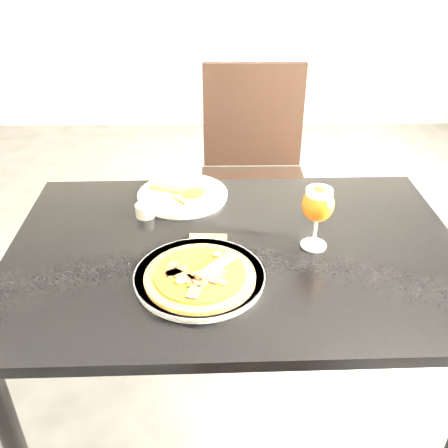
{
  "coord_description": "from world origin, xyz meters",
  "views": [
    {
      "loc": [
        0.2,
        -1.02,
        1.49
      ],
      "look_at": [
        0.22,
        0.06,
        0.83
      ],
      "focal_mm": 40.0,
      "sensor_mm": 36.0,
      "label": 1
    }
  ],
  "objects_px": {
    "dining_table": "(235,274)",
    "pizza": "(200,275)",
    "beer_glass": "(318,205)",
    "chair_far": "(254,174)"
  },
  "relations": [
    {
      "from": "pizza",
      "to": "chair_far",
      "type": "bearing_deg",
      "value": 79.01
    },
    {
      "from": "pizza",
      "to": "beer_glass",
      "type": "xyz_separation_m",
      "value": [
        0.3,
        0.16,
        0.1
      ]
    },
    {
      "from": "chair_far",
      "to": "pizza",
      "type": "bearing_deg",
      "value": -100.99
    },
    {
      "from": "dining_table",
      "to": "chair_far",
      "type": "height_order",
      "value": "chair_far"
    },
    {
      "from": "beer_glass",
      "to": "dining_table",
      "type": "bearing_deg",
      "value": -179.0
    },
    {
      "from": "dining_table",
      "to": "pizza",
      "type": "relative_size",
      "value": 4.62
    },
    {
      "from": "pizza",
      "to": "beer_glass",
      "type": "relative_size",
      "value": 1.52
    },
    {
      "from": "pizza",
      "to": "dining_table",
      "type": "bearing_deg",
      "value": 60.18
    },
    {
      "from": "dining_table",
      "to": "beer_glass",
      "type": "bearing_deg",
      "value": -0.25
    },
    {
      "from": "chair_far",
      "to": "pizza",
      "type": "height_order",
      "value": "chair_far"
    }
  ]
}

